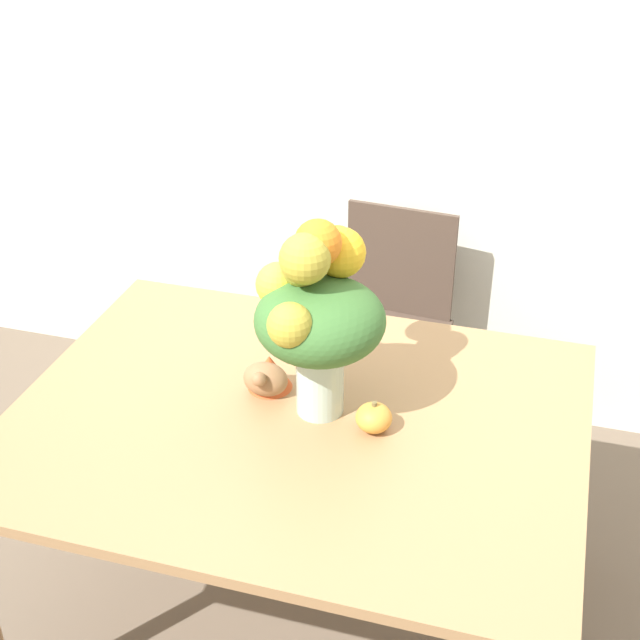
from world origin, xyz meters
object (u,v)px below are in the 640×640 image
at_px(pumpkin, 374,417).
at_px(turkey_figurine, 268,375).
at_px(dining_chair_near_window, 387,328).
at_px(flower_vase, 318,311).

bearing_deg(pumpkin, turkey_figurine, 164.27).
distance_m(pumpkin, turkey_figurine, 0.32).
height_order(pumpkin, dining_chair_near_window, dining_chair_near_window).
xyz_separation_m(pumpkin, dining_chair_near_window, (-0.17, 0.95, -0.32)).
distance_m(flower_vase, pumpkin, 0.30).
xyz_separation_m(turkey_figurine, dining_chair_near_window, (0.14, 0.87, -0.34)).
height_order(flower_vase, dining_chair_near_window, flower_vase).
bearing_deg(dining_chair_near_window, pumpkin, -75.23).
height_order(flower_vase, turkey_figurine, flower_vase).
relative_size(pumpkin, dining_chair_near_window, 0.10).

